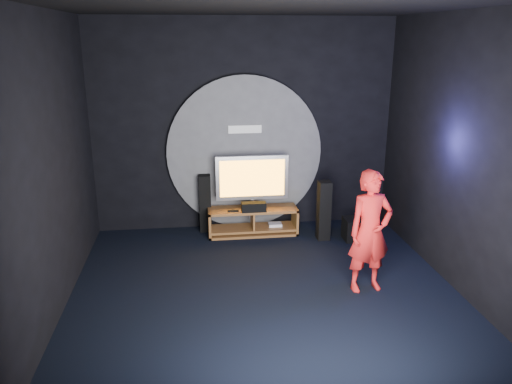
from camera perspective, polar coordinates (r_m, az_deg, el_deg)
The scene contains 15 objects.
floor at distance 6.60m, azimuth 1.07°, elevation -11.48°, with size 5.00×5.00×0.00m, color black.
back_wall at distance 8.38m, azimuth -1.36°, elevation 7.52°, with size 5.00×0.04×3.50m, color black.
front_wall at distance 3.63m, azimuth 7.00°, elevation -6.12°, with size 5.00×0.04×3.50m, color black.
left_wall at distance 6.12m, azimuth -22.69°, elevation 2.44°, with size 0.04×5.00×3.50m, color black.
right_wall at distance 6.78m, azimuth 22.60°, elevation 3.81°, with size 0.04×5.00×3.50m, color black.
ceiling at distance 5.79m, azimuth 1.28°, elevation 20.54°, with size 5.00×5.00×0.01m, color black.
wall_disc_panel at distance 8.42m, azimuth -1.30°, elevation 4.45°, with size 2.60×0.11×2.60m.
media_console at distance 8.38m, azimuth -0.34°, elevation -3.53°, with size 1.48×0.45×0.45m.
tv at distance 8.21m, azimuth -0.45°, elevation 1.44°, with size 1.20×0.22×0.88m.
center_speaker at distance 8.13m, azimuth -0.26°, elevation -1.72°, with size 0.40×0.15×0.15m, color black.
remote at distance 8.14m, azimuth -2.62°, elevation -2.19°, with size 0.18×0.05×0.02m, color black.
tower_speaker_left at distance 8.46m, azimuth -5.85°, elevation -1.28°, with size 0.20×0.22×0.98m, color black.
tower_speaker_right at distance 8.14m, azimuth 7.76°, elevation -2.12°, with size 0.20×0.22×0.98m, color black.
subwoofer at distance 8.30m, azimuth 11.15°, elevation -4.18°, with size 0.33×0.33×0.37m, color black.
player at distance 6.54m, azimuth 12.91°, elevation -4.44°, with size 0.59×0.39×1.61m, color red.
Camera 1 is at (-0.86, -5.72, 3.19)m, focal length 35.00 mm.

